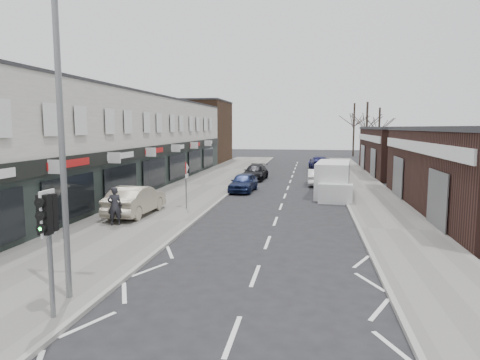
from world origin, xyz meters
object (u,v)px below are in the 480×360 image
at_px(parked_car_right_c, 319,163).
at_px(traffic_light, 48,224).
at_px(sedan_on_pavement, 136,200).
at_px(parked_car_right_a, 316,177).
at_px(parked_car_left_a, 243,182).
at_px(parked_car_right_b, 329,169).
at_px(parked_car_left_b, 255,172).
at_px(white_van, 333,180).
at_px(warning_sign, 187,172).
at_px(street_lamp, 67,129).
at_px(pedestrian, 115,206).

bearing_deg(parked_car_right_c, traffic_light, 75.64).
bearing_deg(sedan_on_pavement, parked_car_right_a, -122.50).
bearing_deg(parked_car_left_a, parked_car_right_c, 76.05).
height_order(sedan_on_pavement, parked_car_right_b, sedan_on_pavement).
distance_m(sedan_on_pavement, parked_car_right_b, 24.15).
height_order(parked_car_left_b, parked_car_right_c, parked_car_right_c).
distance_m(white_van, sedan_on_pavement, 13.54).
xyz_separation_m(parked_car_right_a, parked_car_right_b, (1.30, 7.51, -0.02)).
relative_size(warning_sign, parked_car_right_c, 0.53).
bearing_deg(white_van, parked_car_right_a, 106.43).
bearing_deg(white_van, street_lamp, -106.03).
height_order(warning_sign, parked_car_right_b, warning_sign).
relative_size(parked_car_left_b, parked_car_right_b, 1.23).
distance_m(warning_sign, pedestrian, 5.18).
relative_size(traffic_light, parked_car_right_c, 0.61).
bearing_deg(parked_car_left_a, pedestrian, -105.13).
distance_m(parked_car_left_b, parked_car_right_c, 12.11).
height_order(pedestrian, parked_car_left_b, pedestrian).
height_order(white_van, parked_car_right_c, white_van).
xyz_separation_m(warning_sign, white_van, (8.39, 6.38, -1.10)).
relative_size(parked_car_right_a, parked_car_right_b, 1.06).
distance_m(street_lamp, parked_car_right_a, 25.97).
xyz_separation_m(warning_sign, sedan_on_pavement, (-2.16, -2.11, -1.31)).
bearing_deg(street_lamp, pedestrian, 108.66).
relative_size(pedestrian, parked_car_right_b, 0.48).
distance_m(pedestrian, parked_car_right_a, 19.08).
relative_size(traffic_light, parked_car_left_b, 0.67).
xyz_separation_m(sedan_on_pavement, parked_car_right_a, (9.52, 14.08, -0.23)).
bearing_deg(street_lamp, warning_sign, 92.84).
distance_m(pedestrian, parked_car_right_b, 26.37).
bearing_deg(parked_car_left_a, sedan_on_pavement, -109.60).
bearing_deg(traffic_light, pedestrian, 107.09).
bearing_deg(warning_sign, traffic_light, -86.90).
bearing_deg(warning_sign, street_lamp, -87.16).
distance_m(pedestrian, parked_car_right_c, 31.46).
distance_m(parked_car_left_a, parked_car_left_b, 7.14).
distance_m(traffic_light, parked_car_left_b, 28.74).
bearing_deg(traffic_light, sedan_on_pavement, 103.76).
bearing_deg(parked_car_right_a, pedestrian, 58.87).
bearing_deg(parked_car_left_b, pedestrian, -98.53).
bearing_deg(street_lamp, sedan_on_pavement, 104.63).
xyz_separation_m(sedan_on_pavement, parked_car_right_c, (9.97, 27.38, -0.15)).
bearing_deg(street_lamp, parked_car_left_a, 86.02).
distance_m(street_lamp, parked_car_right_c, 38.94).
xyz_separation_m(traffic_light, warning_sign, (-0.76, 14.02, -0.21)).
distance_m(traffic_light, parked_car_right_a, 26.87).
distance_m(white_van, parked_car_right_b, 13.11).
bearing_deg(white_van, sedan_on_pavement, -135.18).
relative_size(traffic_light, parked_car_right_a, 0.78).
bearing_deg(parked_car_left_b, traffic_light, -88.82).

